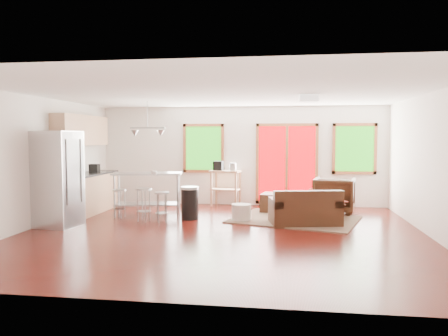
# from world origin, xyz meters

# --- Properties ---
(floor) EXTENTS (7.50, 7.00, 0.02)m
(floor) POSITION_xyz_m (0.00, 0.00, -0.01)
(floor) COLOR #320906
(floor) RESTS_ON ground
(ceiling) EXTENTS (7.50, 7.00, 0.02)m
(ceiling) POSITION_xyz_m (0.00, 0.00, 2.61)
(ceiling) COLOR white
(ceiling) RESTS_ON ground
(back_wall) EXTENTS (7.50, 0.02, 2.60)m
(back_wall) POSITION_xyz_m (0.00, 3.51, 1.30)
(back_wall) COLOR white
(back_wall) RESTS_ON ground
(left_wall) EXTENTS (0.02, 7.00, 2.60)m
(left_wall) POSITION_xyz_m (-3.76, 0.00, 1.30)
(left_wall) COLOR white
(left_wall) RESTS_ON ground
(right_wall) EXTENTS (0.02, 7.00, 2.60)m
(right_wall) POSITION_xyz_m (3.76, 0.00, 1.30)
(right_wall) COLOR white
(right_wall) RESTS_ON ground
(front_wall) EXTENTS (7.50, 0.02, 2.60)m
(front_wall) POSITION_xyz_m (0.00, -3.51, 1.30)
(front_wall) COLOR white
(front_wall) RESTS_ON ground
(window_left) EXTENTS (1.10, 0.05, 1.30)m
(window_left) POSITION_xyz_m (-1.00, 3.46, 1.50)
(window_left) COLOR #17590D
(window_left) RESTS_ON back_wall
(french_doors) EXTENTS (1.60, 0.05, 2.10)m
(french_doors) POSITION_xyz_m (1.20, 3.46, 1.10)
(french_doors) COLOR #B70006
(french_doors) RESTS_ON back_wall
(window_right) EXTENTS (1.10, 0.05, 1.30)m
(window_right) POSITION_xyz_m (2.90, 3.46, 1.50)
(window_right) COLOR #17590D
(window_right) RESTS_ON back_wall
(rug) EXTENTS (3.03, 2.64, 0.03)m
(rug) POSITION_xyz_m (1.38, 1.51, 0.01)
(rug) COLOR #465539
(rug) RESTS_ON floor
(loveseat) EXTENTS (1.51, 1.04, 0.74)m
(loveseat) POSITION_xyz_m (1.57, 1.00, 0.29)
(loveseat) COLOR black
(loveseat) RESTS_ON floor
(coffee_table) EXTENTS (0.99, 0.65, 0.38)m
(coffee_table) POSITION_xyz_m (1.98, 1.64, 0.33)
(coffee_table) COLOR black
(coffee_table) RESTS_ON floor
(armchair) EXTENTS (1.06, 1.02, 0.94)m
(armchair) POSITION_xyz_m (2.31, 2.49, 0.47)
(armchair) COLOR black
(armchair) RESTS_ON floor
(ottoman) EXTENTS (0.75, 0.75, 0.44)m
(ottoman) POSITION_xyz_m (0.95, 2.49, 0.22)
(ottoman) COLOR black
(ottoman) RESTS_ON floor
(pouf) EXTENTS (0.52, 0.52, 0.36)m
(pouf) POSITION_xyz_m (0.24, 1.23, 0.18)
(pouf) COLOR beige
(pouf) RESTS_ON floor
(vase) EXTENTS (0.17, 0.18, 0.28)m
(vase) POSITION_xyz_m (1.73, 1.75, 0.50)
(vase) COLOR silver
(vase) RESTS_ON coffee_table
(book) EXTENTS (0.22, 0.12, 0.30)m
(book) POSITION_xyz_m (2.24, 1.54, 0.55)
(book) COLOR maroon
(book) RESTS_ON coffee_table
(cabinets) EXTENTS (0.64, 2.24, 2.30)m
(cabinets) POSITION_xyz_m (-3.49, 1.70, 0.93)
(cabinets) COLOR tan
(cabinets) RESTS_ON floor
(refrigerator) EXTENTS (0.86, 0.84, 1.91)m
(refrigerator) POSITION_xyz_m (-3.34, 0.17, 0.96)
(refrigerator) COLOR #B7BABC
(refrigerator) RESTS_ON floor
(island) EXTENTS (1.64, 0.89, 0.98)m
(island) POSITION_xyz_m (-1.96, 1.63, 0.68)
(island) COLOR #B7BABC
(island) RESTS_ON floor
(cup) EXTENTS (0.17, 0.15, 0.14)m
(cup) POSITION_xyz_m (-1.69, 1.28, 1.02)
(cup) COLOR white
(cup) RESTS_ON island
(bar_stool_a) EXTENTS (0.35, 0.35, 0.64)m
(bar_stool_a) POSITION_xyz_m (-2.49, 1.25, 0.47)
(bar_stool_a) COLOR #B7BABC
(bar_stool_a) RESTS_ON floor
(bar_stool_b) EXTENTS (0.40, 0.40, 0.71)m
(bar_stool_b) POSITION_xyz_m (-1.81, 0.89, 0.53)
(bar_stool_b) COLOR #B7BABC
(bar_stool_b) RESTS_ON floor
(bar_stool_c) EXTENTS (0.40, 0.40, 0.64)m
(bar_stool_c) POSITION_xyz_m (-1.40, 0.87, 0.48)
(bar_stool_c) COLOR #B7BABC
(bar_stool_c) RESTS_ON floor
(trash_can) EXTENTS (0.49, 0.49, 0.72)m
(trash_can) POSITION_xyz_m (-0.89, 1.28, 0.36)
(trash_can) COLOR black
(trash_can) RESTS_ON floor
(kitchen_cart) EXTENTS (0.84, 0.62, 1.17)m
(kitchen_cart) POSITION_xyz_m (-0.39, 3.24, 0.80)
(kitchen_cart) COLOR tan
(kitchen_cart) RESTS_ON floor
(ceiling_flush) EXTENTS (0.35, 0.35, 0.12)m
(ceiling_flush) POSITION_xyz_m (1.60, 0.60, 2.53)
(ceiling_flush) COLOR white
(ceiling_flush) RESTS_ON ceiling
(pendant_light) EXTENTS (0.80, 0.18, 0.79)m
(pendant_light) POSITION_xyz_m (-1.90, 1.50, 1.90)
(pendant_light) COLOR gray
(pendant_light) RESTS_ON ceiling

